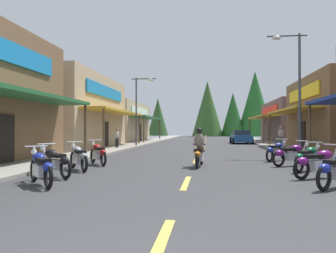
% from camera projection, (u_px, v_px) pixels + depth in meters
% --- Properties ---
extents(ground, '(10.36, 85.45, 0.10)m').
position_uv_depth(ground, '(202.00, 146.00, 29.80)').
color(ground, '#38383A').
extents(sidewalk_left, '(2.48, 85.45, 0.12)m').
position_uv_depth(sidewalk_left, '(132.00, 145.00, 30.58)').
color(sidewalk_left, gray).
rests_on(sidewalk_left, ground).
extents(sidewalk_right, '(2.48, 85.45, 0.12)m').
position_uv_depth(sidewalk_right, '(275.00, 146.00, 29.02)').
color(sidewalk_right, '#9E9991').
rests_on(sidewalk_right, ground).
extents(centerline_dashes, '(0.16, 62.08, 0.01)m').
position_uv_depth(centerline_dashes, '(202.00, 144.00, 33.53)').
color(centerline_dashes, '#E0C64C').
rests_on(centerline_dashes, ground).
extents(storefront_left_middle, '(10.68, 12.62, 5.79)m').
position_uv_depth(storefront_left_middle, '(54.00, 112.00, 27.47)').
color(storefront_left_middle, tan).
rests_on(storefront_left_middle, ground).
extents(storefront_left_far, '(10.42, 13.11, 4.65)m').
position_uv_depth(storefront_left_far, '(106.00, 122.00, 40.83)').
color(storefront_left_far, tan).
rests_on(storefront_left_far, ground).
extents(storefront_right_far, '(9.46, 13.01, 4.67)m').
position_uv_depth(storefront_right_far, '(304.00, 122.00, 38.00)').
color(storefront_right_far, brown).
rests_on(storefront_right_far, ground).
extents(streetlamp_left, '(2.14, 0.30, 5.94)m').
position_uv_depth(streetlamp_left, '(140.00, 101.00, 28.65)').
color(streetlamp_left, '#474C51').
rests_on(streetlamp_left, ground).
extents(streetlamp_right, '(2.14, 0.30, 6.75)m').
position_uv_depth(streetlamp_right, '(294.00, 77.00, 18.26)').
color(streetlamp_right, '#474C51').
rests_on(streetlamp_right, ground).
extents(motorcycle_parked_right_2, '(1.89, 1.17, 1.04)m').
position_uv_depth(motorcycle_parked_right_2, '(319.00, 162.00, 10.14)').
color(motorcycle_parked_right_2, black).
rests_on(motorcycle_parked_right_2, ground).
extents(motorcycle_parked_right_3, '(1.44, 1.71, 1.04)m').
position_uv_depth(motorcycle_parked_right_3, '(308.00, 158.00, 11.85)').
color(motorcycle_parked_right_3, black).
rests_on(motorcycle_parked_right_3, ground).
extents(motorcycle_parked_right_4, '(1.86, 1.23, 1.04)m').
position_uv_depth(motorcycle_parked_right_4, '(292.00, 154.00, 13.51)').
color(motorcycle_parked_right_4, black).
rests_on(motorcycle_parked_right_4, ground).
extents(motorcycle_parked_right_5, '(1.35, 1.78, 1.04)m').
position_uv_depth(motorcycle_parked_right_5, '(277.00, 151.00, 15.62)').
color(motorcycle_parked_right_5, black).
rests_on(motorcycle_parked_right_5, ground).
extents(motorcycle_parked_left_1, '(1.49, 1.67, 1.04)m').
position_uv_depth(motorcycle_parked_left_1, '(41.00, 167.00, 8.90)').
color(motorcycle_parked_left_1, black).
rests_on(motorcycle_parked_left_1, ground).
extents(motorcycle_parked_left_2, '(1.75, 1.39, 1.04)m').
position_uv_depth(motorcycle_parked_left_2, '(54.00, 161.00, 10.46)').
color(motorcycle_parked_left_2, black).
rests_on(motorcycle_parked_left_2, ground).
extents(motorcycle_parked_left_3, '(1.38, 1.76, 1.04)m').
position_uv_depth(motorcycle_parked_left_3, '(79.00, 157.00, 12.21)').
color(motorcycle_parked_left_3, black).
rests_on(motorcycle_parked_left_3, ground).
extents(motorcycle_parked_left_4, '(1.33, 1.80, 1.04)m').
position_uv_depth(motorcycle_parked_left_4, '(98.00, 153.00, 14.10)').
color(motorcycle_parked_left_4, black).
rests_on(motorcycle_parked_left_4, ground).
extents(rider_cruising_lead, '(0.61, 2.14, 1.57)m').
position_uv_depth(rider_cruising_lead, '(199.00, 150.00, 13.26)').
color(rider_cruising_lead, black).
rests_on(rider_cruising_lead, ground).
extents(pedestrian_by_shop, '(0.40, 0.52, 1.77)m').
position_uv_depth(pedestrian_by_shop, '(281.00, 135.00, 25.25)').
color(pedestrian_by_shop, '#3F593F').
rests_on(pedestrian_by_shop, ground).
extents(pedestrian_waiting, '(0.44, 0.44, 1.81)m').
position_uv_depth(pedestrian_waiting, '(299.00, 136.00, 22.46)').
color(pedestrian_waiting, black).
rests_on(pedestrian_waiting, ground).
extents(pedestrian_strolling, '(0.35, 0.55, 1.60)m').
position_uv_depth(pedestrian_strolling, '(117.00, 137.00, 25.22)').
color(pedestrian_strolling, black).
rests_on(pedestrian_strolling, ground).
extents(parked_car_curbside, '(2.16, 4.35, 1.40)m').
position_uv_depth(parked_car_curbside, '(241.00, 137.00, 34.66)').
color(parked_car_curbside, '#1E4C8C').
rests_on(parked_car_curbside, ground).
extents(treeline_backdrop, '(28.12, 11.84, 13.98)m').
position_uv_depth(treeline_backdrop, '(227.00, 108.00, 71.84)').
color(treeline_backdrop, '#215D23').
rests_on(treeline_backdrop, ground).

